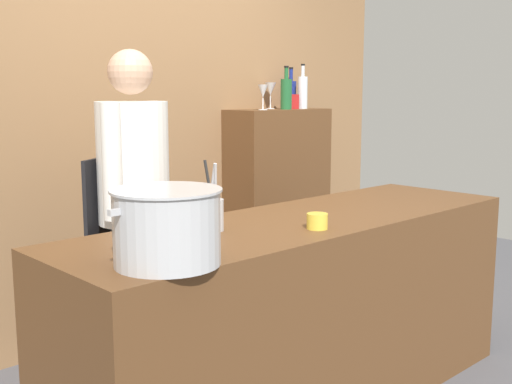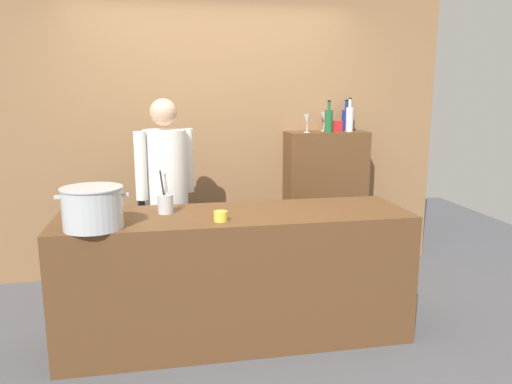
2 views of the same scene
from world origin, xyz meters
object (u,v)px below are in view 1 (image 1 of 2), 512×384
(butter_jar, at_px, (317,221))
(spice_tin_red, at_px, (290,102))
(wine_bottle_green, at_px, (286,93))
(wine_bottle_clear, at_px, (303,92))
(wine_bottle_cobalt, at_px, (291,94))
(wine_glass_tall, at_px, (270,90))
(utensil_crock, at_px, (211,213))
(chef, at_px, (133,197))
(stockpot_large, at_px, (167,227))
(wine_glass_short, at_px, (263,92))

(butter_jar, relative_size, spice_tin_red, 0.88)
(wine_bottle_green, relative_size, wine_bottle_clear, 0.93)
(wine_bottle_cobalt, height_order, wine_glass_tall, wine_bottle_cobalt)
(spice_tin_red, bearing_deg, wine_glass_tall, 126.39)
(wine_glass_tall, bearing_deg, butter_jar, -128.66)
(wine_bottle_green, bearing_deg, utensil_crock, -145.78)
(butter_jar, height_order, spice_tin_red, spice_tin_red)
(chef, xyz_separation_m, wine_bottle_green, (1.49, 0.42, 0.49))
(wine_bottle_clear, bearing_deg, stockpot_large, -147.51)
(wine_glass_short, bearing_deg, butter_jar, -126.02)
(butter_jar, distance_m, wine_bottle_green, 1.81)
(wine_bottle_cobalt, height_order, wine_glass_short, wine_bottle_cobalt)
(chef, height_order, wine_glass_tall, chef)
(utensil_crock, bearing_deg, wine_glass_tall, 38.07)
(wine_glass_tall, relative_size, spice_tin_red, 1.81)
(wine_bottle_cobalt, bearing_deg, stockpot_large, -145.34)
(butter_jar, relative_size, wine_glass_short, 0.53)
(wine_bottle_green, xyz_separation_m, spice_tin_red, (0.09, 0.05, -0.06))
(chef, height_order, wine_bottle_clear, chef)
(utensil_crock, relative_size, spice_tin_red, 2.93)
(utensil_crock, xyz_separation_m, spice_tin_red, (1.59, 1.07, 0.42))
(wine_glass_tall, bearing_deg, wine_bottle_cobalt, 4.21)
(utensil_crock, distance_m, wine_bottle_green, 1.87)
(butter_jar, bearing_deg, utensil_crock, 140.77)
(chef, bearing_deg, stockpot_large, 30.52)
(wine_glass_tall, bearing_deg, spice_tin_red, -53.61)
(stockpot_large, xyz_separation_m, wine_glass_short, (1.73, 1.34, 0.43))
(stockpot_large, distance_m, wine_bottle_green, 2.37)
(butter_jar, relative_size, wine_bottle_green, 0.31)
(wine_glass_short, bearing_deg, wine_bottle_green, -6.28)
(chef, height_order, wine_bottle_cobalt, chef)
(utensil_crock, distance_m, wine_bottle_clear, 2.08)
(wine_bottle_clear, relative_size, wine_glass_tall, 1.71)
(stockpot_large, distance_m, wine_bottle_clear, 2.59)
(chef, xyz_separation_m, utensil_crock, (-0.01, -0.60, 0.01))
(chef, relative_size, stockpot_large, 3.90)
(chef, height_order, spice_tin_red, chef)
(wine_glass_tall, height_order, spice_tin_red, wine_glass_tall)
(wine_bottle_cobalt, xyz_separation_m, wine_bottle_clear, (-0.01, -0.13, 0.01))
(stockpot_large, bearing_deg, wine_glass_tall, 37.33)
(wine_bottle_clear, xyz_separation_m, wine_glass_short, (-0.42, -0.03, -0.00))
(stockpot_large, distance_m, wine_glass_short, 2.23)
(chef, bearing_deg, utensil_crock, 55.77)
(wine_bottle_cobalt, bearing_deg, butter_jar, -133.30)
(utensil_crock, distance_m, spice_tin_red, 1.96)
(butter_jar, distance_m, wine_bottle_clear, 2.00)
(chef, bearing_deg, wine_glass_tall, 167.87)
(chef, bearing_deg, spice_tin_red, 163.28)
(spice_tin_red, bearing_deg, butter_jar, -132.79)
(wine_bottle_green, bearing_deg, wine_glass_short, 173.72)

